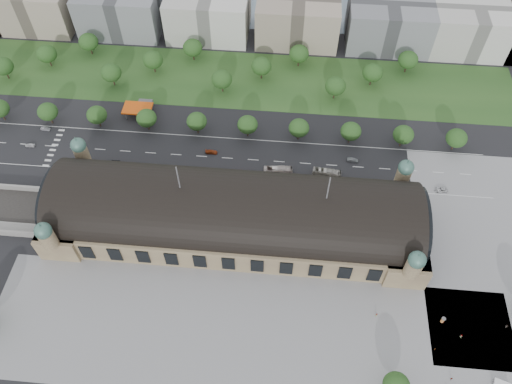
# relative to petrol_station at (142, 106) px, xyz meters

# --- Properties ---
(ground) EXTENTS (900.00, 900.00, 0.00)m
(ground) POSITION_rel_petrol_station_xyz_m (53.91, -65.28, -2.95)
(ground) COLOR black
(ground) RESTS_ON ground
(station) EXTENTS (150.00, 48.40, 44.30)m
(station) POSITION_rel_petrol_station_xyz_m (53.91, -65.28, 7.33)
(station) COLOR tan
(station) RESTS_ON ground
(plaza_south) EXTENTS (190.00, 48.00, 0.12)m
(plaza_south) POSITION_rel_petrol_station_xyz_m (63.91, -109.28, -2.95)
(plaza_south) COLOR gray
(plaza_south) RESTS_ON ground
(plaza_east) EXTENTS (56.00, 100.00, 0.12)m
(plaza_east) POSITION_rel_petrol_station_xyz_m (156.91, -65.28, -2.95)
(plaza_east) COLOR gray
(plaza_east) RESTS_ON ground
(road_slab) EXTENTS (260.00, 26.00, 0.10)m
(road_slab) POSITION_rel_petrol_station_xyz_m (33.91, -27.28, -2.95)
(road_slab) COLOR black
(road_slab) RESTS_ON ground
(grass_belt) EXTENTS (300.00, 45.00, 0.10)m
(grass_belt) POSITION_rel_petrol_station_xyz_m (38.91, 27.72, -2.95)
(grass_belt) COLOR #264A1D
(grass_belt) RESTS_ON ground
(petrol_station) EXTENTS (14.00, 13.00, 5.05)m
(petrol_station) POSITION_rel_petrol_station_xyz_m (0.00, 0.00, 0.00)
(petrol_station) COLOR #D0490C
(petrol_station) RESTS_ON ground
(office_1) EXTENTS (45.00, 32.00, 24.00)m
(office_1) POSITION_rel_petrol_station_xyz_m (-76.09, 67.72, 9.05)
(office_1) COLOR tan
(office_1) RESTS_ON ground
(office_2) EXTENTS (45.00, 32.00, 24.00)m
(office_2) POSITION_rel_petrol_station_xyz_m (-26.09, 67.72, 9.05)
(office_2) COLOR gray
(office_2) RESTS_ON ground
(office_3) EXTENTS (45.00, 32.00, 24.00)m
(office_3) POSITION_rel_petrol_station_xyz_m (23.91, 67.72, 9.05)
(office_3) COLOR silver
(office_3) RESTS_ON ground
(office_4) EXTENTS (45.00, 32.00, 24.00)m
(office_4) POSITION_rel_petrol_station_xyz_m (73.91, 67.72, 9.05)
(office_4) COLOR tan
(office_4) RESTS_ON ground
(office_5) EXTENTS (45.00, 32.00, 24.00)m
(office_5) POSITION_rel_petrol_station_xyz_m (123.91, 67.72, 9.05)
(office_5) COLOR gray
(office_5) RESTS_ON ground
(office_6) EXTENTS (45.00, 32.00, 24.00)m
(office_6) POSITION_rel_petrol_station_xyz_m (168.91, 67.72, 9.05)
(office_6) COLOR silver
(office_6) RESTS_ON ground
(tree_row_1) EXTENTS (9.60, 9.60, 11.52)m
(tree_row_1) POSITION_rel_petrol_station_xyz_m (-42.09, -12.28, 4.48)
(tree_row_1) COLOR #2D2116
(tree_row_1) RESTS_ON ground
(tree_row_2) EXTENTS (9.60, 9.60, 11.52)m
(tree_row_2) POSITION_rel_petrol_station_xyz_m (-18.09, -12.28, 4.48)
(tree_row_2) COLOR #2D2116
(tree_row_2) RESTS_ON ground
(tree_row_3) EXTENTS (9.60, 9.60, 11.52)m
(tree_row_3) POSITION_rel_petrol_station_xyz_m (5.91, -12.28, 4.48)
(tree_row_3) COLOR #2D2116
(tree_row_3) RESTS_ON ground
(tree_row_4) EXTENTS (9.60, 9.60, 11.52)m
(tree_row_4) POSITION_rel_petrol_station_xyz_m (29.91, -12.28, 4.48)
(tree_row_4) COLOR #2D2116
(tree_row_4) RESTS_ON ground
(tree_row_5) EXTENTS (9.60, 9.60, 11.52)m
(tree_row_5) POSITION_rel_petrol_station_xyz_m (53.91, -12.28, 4.48)
(tree_row_5) COLOR #2D2116
(tree_row_5) RESTS_ON ground
(tree_row_6) EXTENTS (9.60, 9.60, 11.52)m
(tree_row_6) POSITION_rel_petrol_station_xyz_m (77.91, -12.28, 4.48)
(tree_row_6) COLOR #2D2116
(tree_row_6) RESTS_ON ground
(tree_row_7) EXTENTS (9.60, 9.60, 11.52)m
(tree_row_7) POSITION_rel_petrol_station_xyz_m (101.91, -12.28, 4.48)
(tree_row_7) COLOR #2D2116
(tree_row_7) RESTS_ON ground
(tree_row_8) EXTENTS (9.60, 9.60, 11.52)m
(tree_row_8) POSITION_rel_petrol_station_xyz_m (125.91, -12.28, 4.48)
(tree_row_8) COLOR #2D2116
(tree_row_8) RESTS_ON ground
(tree_row_9) EXTENTS (9.60, 9.60, 11.52)m
(tree_row_9) POSITION_rel_petrol_station_xyz_m (149.91, -12.28, 4.48)
(tree_row_9) COLOR #2D2116
(tree_row_9) RESTS_ON ground
(tree_belt_0) EXTENTS (10.40, 10.40, 12.48)m
(tree_belt_0) POSITION_rel_petrol_station_xyz_m (-76.09, 17.72, 5.10)
(tree_belt_0) COLOR #2D2116
(tree_belt_0) RESTS_ON ground
(tree_belt_1) EXTENTS (10.40, 10.40, 12.48)m
(tree_belt_1) POSITION_rel_petrol_station_xyz_m (-57.09, 29.72, 5.10)
(tree_belt_1) COLOR #2D2116
(tree_belt_1) RESTS_ON ground
(tree_belt_2) EXTENTS (10.40, 10.40, 12.48)m
(tree_belt_2) POSITION_rel_petrol_station_xyz_m (-38.09, 41.72, 5.10)
(tree_belt_2) COLOR #2D2116
(tree_belt_2) RESTS_ON ground
(tree_belt_3) EXTENTS (10.40, 10.40, 12.48)m
(tree_belt_3) POSITION_rel_petrol_station_xyz_m (-19.09, 17.72, 5.10)
(tree_belt_3) COLOR #2D2116
(tree_belt_3) RESTS_ON ground
(tree_belt_4) EXTENTS (10.40, 10.40, 12.48)m
(tree_belt_4) POSITION_rel_petrol_station_xyz_m (-0.09, 29.72, 5.10)
(tree_belt_4) COLOR #2D2116
(tree_belt_4) RESTS_ON ground
(tree_belt_5) EXTENTS (10.40, 10.40, 12.48)m
(tree_belt_5) POSITION_rel_petrol_station_xyz_m (18.91, 41.72, 5.10)
(tree_belt_5) COLOR #2D2116
(tree_belt_5) RESTS_ON ground
(tree_belt_6) EXTENTS (10.40, 10.40, 12.48)m
(tree_belt_6) POSITION_rel_petrol_station_xyz_m (37.91, 17.72, 5.10)
(tree_belt_6) COLOR #2D2116
(tree_belt_6) RESTS_ON ground
(tree_belt_7) EXTENTS (10.40, 10.40, 12.48)m
(tree_belt_7) POSITION_rel_petrol_station_xyz_m (56.91, 29.72, 5.10)
(tree_belt_7) COLOR #2D2116
(tree_belt_7) RESTS_ON ground
(tree_belt_8) EXTENTS (10.40, 10.40, 12.48)m
(tree_belt_8) POSITION_rel_petrol_station_xyz_m (75.91, 41.72, 5.10)
(tree_belt_8) COLOR #2D2116
(tree_belt_8) RESTS_ON ground
(tree_belt_9) EXTENTS (10.40, 10.40, 12.48)m
(tree_belt_9) POSITION_rel_petrol_station_xyz_m (94.91, 17.72, 5.10)
(tree_belt_9) COLOR #2D2116
(tree_belt_9) RESTS_ON ground
(tree_belt_10) EXTENTS (10.40, 10.40, 12.48)m
(tree_belt_10) POSITION_rel_petrol_station_xyz_m (113.91, 29.72, 5.10)
(tree_belt_10) COLOR #2D2116
(tree_belt_10) RESTS_ON ground
(tree_belt_11) EXTENTS (10.40, 10.40, 12.48)m
(tree_belt_11) POSITION_rel_petrol_station_xyz_m (132.91, 41.72, 5.10)
(tree_belt_11) COLOR #2D2116
(tree_belt_11) RESTS_ON ground
(traffic_car_0) EXTENTS (4.59, 1.98, 1.54)m
(traffic_car_0) POSITION_rel_petrol_station_xyz_m (-47.29, -28.26, -2.18)
(traffic_car_0) COLOR silver
(traffic_car_0) RESTS_ON ground
(traffic_car_1) EXTENTS (4.65, 1.88, 1.50)m
(traffic_car_1) POSITION_rel_petrol_station_xyz_m (-43.79, -17.19, -2.20)
(traffic_car_1) COLOR gray
(traffic_car_1) RESTS_ON ground
(traffic_car_2) EXTENTS (4.63, 2.16, 1.28)m
(traffic_car_2) POSITION_rel_petrol_station_xyz_m (-4.86, -34.75, -2.31)
(traffic_car_2) COLOR black
(traffic_car_2) RESTS_ON ground
(traffic_car_3) EXTENTS (5.51, 2.29, 1.59)m
(traffic_car_3) POSITION_rel_petrol_station_xyz_m (38.18, -24.82, -2.15)
(traffic_car_3) COLOR maroon
(traffic_car_3) RESTS_ON ground
(traffic_car_4) EXTENTS (3.81, 1.67, 1.28)m
(traffic_car_4) POSITION_rel_petrol_station_xyz_m (76.41, -37.89, -2.31)
(traffic_car_4) COLOR #192048
(traffic_car_4) RESTS_ON ground
(traffic_car_5) EXTENTS (5.16, 2.25, 1.65)m
(traffic_car_5) POSITION_rel_petrol_station_xyz_m (103.43, -24.06, -2.12)
(traffic_car_5) COLOR #585C5F
(traffic_car_5) RESTS_ON ground
(traffic_car_6) EXTENTS (5.68, 3.06, 1.51)m
(traffic_car_6) POSITION_rel_petrol_station_xyz_m (141.62, -37.70, -2.19)
(traffic_car_6) COLOR silver
(traffic_car_6) RESTS_ON ground
(parked_car_0) EXTENTS (4.88, 4.07, 1.57)m
(parked_car_0) POSITION_rel_petrol_station_xyz_m (-8.84, -40.28, -2.16)
(parked_car_0) COLOR black
(parked_car_0) RESTS_ON ground
(parked_car_1) EXTENTS (5.44, 4.17, 1.37)m
(parked_car_1) POSITION_rel_petrol_station_xyz_m (8.82, -40.28, -2.26)
(parked_car_1) COLOR maroon
(parked_car_1) RESTS_ON ground
(parked_car_2) EXTENTS (5.88, 5.04, 1.62)m
(parked_car_2) POSITION_rel_petrol_station_xyz_m (13.28, -40.28, -2.14)
(parked_car_2) COLOR #1B2B4C
(parked_car_2) RESTS_ON ground
(parked_car_3) EXTENTS (4.79, 3.94, 1.54)m
(parked_car_3) POSITION_rel_petrol_station_xyz_m (19.81, -40.28, -2.18)
(parked_car_3) COLOR #585A60
(parked_car_3) RESTS_ON ground
(parked_car_4) EXTENTS (4.70, 3.76, 1.50)m
(parked_car_4) POSITION_rel_petrol_station_xyz_m (7.19, -40.28, -2.20)
(parked_car_4) COLOR white
(parked_car_4) RESTS_ON ground
(parked_car_5) EXTENTS (6.25, 5.68, 1.62)m
(parked_car_5) POSITION_rel_petrol_station_xyz_m (28.06, -40.28, -2.14)
(parked_car_5) COLOR gray
(parked_car_5) RESTS_ON ground
(parked_car_6) EXTENTS (5.97, 4.57, 1.61)m
(parked_car_6) POSITION_rel_petrol_station_xyz_m (31.88, -40.28, -2.14)
(parked_car_6) COLOR black
(parked_car_6) RESTS_ON ground
(bus_west) EXTENTS (13.42, 3.69, 3.70)m
(bus_west) POSITION_rel_petrol_station_xyz_m (51.32, -38.28, -1.10)
(bus_west) COLOR red
(bus_west) RESTS_ON ground
(bus_mid) EXTENTS (13.32, 4.25, 3.65)m
(bus_mid) POSITION_rel_petrol_station_xyz_m (69.80, -33.98, -1.13)
(bus_mid) COLOR silver
(bus_mid) RESTS_ON ground
(bus_east) EXTENTS (13.13, 4.32, 3.59)m
(bus_east) POSITION_rel_petrol_station_xyz_m (91.57, -33.47, -1.15)
(bus_east) COLOR beige
(bus_east) RESTS_ON ground
(van_south) EXTENTS (5.70, 3.68, 2.30)m
(van_south) POSITION_rel_petrol_station_xyz_m (150.42, -119.98, -1.85)
(van_south) COLOR white
(van_south) RESTS_ON ground
(advertising_column) EXTENTS (1.51, 1.51, 2.86)m
(advertising_column) POSITION_rel_petrol_station_xyz_m (133.91, -98.83, -1.46)
(advertising_column) COLOR #B42D2F
(advertising_column) RESTS_ON ground
(pedestrian_0) EXTENTS (1.02, 0.69, 1.92)m
(pedestrian_0) POSITION_rel_petrol_station_xyz_m (110.05, -98.78, -1.99)
(pedestrian_0) COLOR gray
(pedestrian_0) RESTS_ON ground
(pedestrian_1) EXTENTS (0.50, 0.63, 1.53)m
(pedestrian_1) POSITION_rel_petrol_station_xyz_m (129.92, -109.69, -2.19)
(pedestrian_1) COLOR gray
(pedestrian_1) RESTS_ON ground
(pedestrian_2) EXTENTS (0.81, 1.08, 1.96)m
(pedestrian_2) POSITION_rel_petrol_station_xyz_m (156.81, -98.94, -1.97)
(pedestrian_2) COLOR gray
(pedestrian_2) RESTS_ON ground
(pedestrian_3) EXTENTS (1.00, 0.57, 1.62)m
(pedestrian_3) POSITION_rel_petrol_station_xyz_m (134.22, -119.55, -2.14)
(pedestrian_3) COLOR gray
(pedestrian_3) RESTS_ON ground
(pedestrian_5) EXTENTS (0.58, 0.90, 1.74)m
(pedestrian_5) POSITION_rel_petrol_station_xyz_m (139.81, -104.11, -2.08)
(pedestrian_5) COLOR gray
(pedestrian_5) RESTS_ON ground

